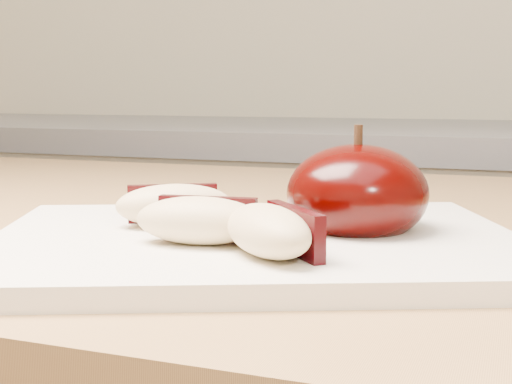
% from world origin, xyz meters
% --- Properties ---
extents(cutting_board, '(0.38, 0.33, 0.01)m').
position_xyz_m(cutting_board, '(-0.03, 0.35, 0.91)').
color(cutting_board, silver).
rests_on(cutting_board, island_counter).
extents(apple_half, '(0.09, 0.09, 0.07)m').
position_xyz_m(apple_half, '(0.02, 0.39, 0.93)').
color(apple_half, black).
rests_on(apple_half, cutting_board).
extents(apple_wedge_a, '(0.08, 0.07, 0.03)m').
position_xyz_m(apple_wedge_a, '(-0.09, 0.36, 0.93)').
color(apple_wedge_a, '#D7BB88').
rests_on(apple_wedge_a, cutting_board).
extents(apple_wedge_b, '(0.08, 0.04, 0.03)m').
position_xyz_m(apple_wedge_b, '(-0.05, 0.32, 0.93)').
color(apple_wedge_b, '#D7BB88').
rests_on(apple_wedge_b, cutting_board).
extents(apple_wedge_c, '(0.08, 0.08, 0.03)m').
position_xyz_m(apple_wedge_c, '(-0.00, 0.30, 0.93)').
color(apple_wedge_c, '#D7BB88').
rests_on(apple_wedge_c, cutting_board).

